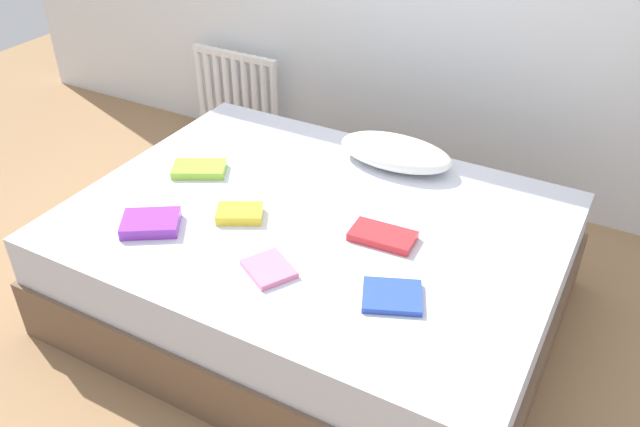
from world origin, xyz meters
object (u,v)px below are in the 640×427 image
at_px(textbook_yellow, 240,213).
at_px(textbook_pink, 269,269).
at_px(radiator, 236,90).
at_px(textbook_purple, 151,223).
at_px(textbook_blue, 392,296).
at_px(textbook_red, 383,236).
at_px(bed, 314,264).
at_px(pillow, 395,152).
at_px(textbook_lime, 199,169).

height_order(textbook_yellow, textbook_pink, textbook_yellow).
bearing_deg(radiator, textbook_purple, -65.76).
bearing_deg(textbook_yellow, textbook_blue, -40.61).
xyz_separation_m(radiator, textbook_blue, (1.73, -1.52, 0.17)).
height_order(radiator, textbook_pink, radiator).
distance_m(textbook_yellow, textbook_blue, 0.76).
bearing_deg(textbook_purple, textbook_red, -8.81).
relative_size(bed, textbook_red, 8.02).
distance_m(bed, textbook_purple, 0.71).
height_order(radiator, pillow, pillow).
distance_m(radiator, textbook_blue, 2.30).
distance_m(bed, textbook_lime, 0.68).
bearing_deg(textbook_red, bed, 173.43).
distance_m(textbook_red, textbook_pink, 0.47).
distance_m(pillow, textbook_pink, 0.95).
bearing_deg(textbook_blue, textbook_purple, 161.11).
xyz_separation_m(bed, textbook_yellow, (-0.26, -0.16, 0.27)).
bearing_deg(textbook_purple, textbook_pink, -33.27).
bearing_deg(textbook_blue, textbook_lime, 138.60).
height_order(pillow, textbook_pink, pillow).
bearing_deg(bed, textbook_pink, -85.18).
relative_size(bed, textbook_purple, 8.99).
bearing_deg(pillow, textbook_purple, -124.42).
xyz_separation_m(textbook_red, textbook_purple, (-0.84, -0.37, 0.01)).
distance_m(bed, textbook_blue, 0.64).
height_order(radiator, textbook_red, radiator).
xyz_separation_m(radiator, textbook_purple, (0.72, -1.59, 0.18)).
xyz_separation_m(textbook_yellow, textbook_pink, (0.29, -0.24, -0.01)).
bearing_deg(textbook_lime, radiator, 89.68).
bearing_deg(radiator, textbook_yellow, -54.13).
bearing_deg(bed, textbook_yellow, -148.40).
xyz_separation_m(radiator, textbook_lime, (0.61, -1.15, 0.18)).
distance_m(pillow, textbook_yellow, 0.80).
distance_m(radiator, textbook_lime, 1.31).
xyz_separation_m(textbook_yellow, textbook_red, (0.57, 0.14, -0.00)).
height_order(pillow, textbook_red, pillow).
relative_size(pillow, textbook_red, 2.15).
height_order(radiator, textbook_lime, radiator).
bearing_deg(bed, textbook_red, -3.16).
relative_size(textbook_lime, textbook_pink, 1.31).
bearing_deg(textbook_blue, radiator, 115.66).
height_order(textbook_red, textbook_lime, textbook_lime).
xyz_separation_m(bed, textbook_red, (0.31, -0.02, 0.27)).
relative_size(textbook_lime, textbook_purple, 1.06).
bearing_deg(textbook_purple, radiator, 81.46).
height_order(bed, textbook_pink, textbook_pink).
xyz_separation_m(bed, textbook_pink, (0.03, -0.40, 0.26)).
height_order(bed, textbook_red, textbook_red).
relative_size(bed, radiator, 3.26).
xyz_separation_m(radiator, pillow, (1.36, -0.65, 0.22)).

